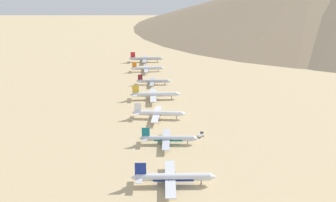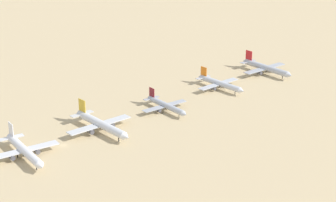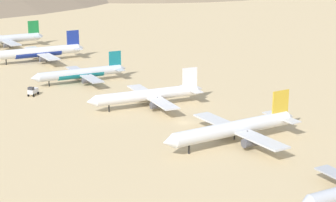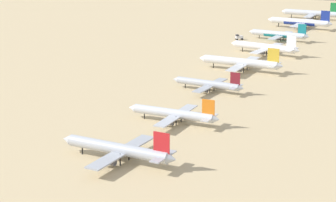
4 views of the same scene
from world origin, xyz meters
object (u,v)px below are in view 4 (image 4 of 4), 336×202
object	(u,v)px
parked_jet_5	(209,84)
parked_jet_4	(241,62)
service_truck	(239,37)
parked_jet_3	(265,47)
parked_jet_0	(312,13)
parked_jet_6	(174,114)
parked_jet_7	(119,149)
parked_jet_1	(300,22)
parked_jet_2	(279,34)

from	to	relation	value
parked_jet_5	parked_jet_4	bearing A→B (deg)	-87.25
parked_jet_4	parked_jet_5	world-z (taller)	parked_jet_4
service_truck	parked_jet_3	bearing A→B (deg)	131.11
parked_jet_0	parked_jet_3	size ratio (longest dim) A/B	1.08
parked_jet_5	parked_jet_6	bearing A→B (deg)	99.40
parked_jet_5	parked_jet_7	xyz separation A→B (m)	(-12.49, 103.80, 0.82)
parked_jet_0	parked_jet_4	world-z (taller)	parked_jet_0
parked_jet_0	parked_jet_7	world-z (taller)	parked_jet_0
parked_jet_5	parked_jet_6	world-z (taller)	parked_jet_6
parked_jet_3	parked_jet_4	world-z (taller)	parked_jet_4
parked_jet_3	parked_jet_6	xyz separation A→B (m)	(-15.25, 153.29, -0.50)
parked_jet_3	parked_jet_6	bearing A→B (deg)	95.68
parked_jet_1	parked_jet_2	world-z (taller)	parked_jet_1
parked_jet_2	parked_jet_6	distance (m)	204.24
parked_jet_3	parked_jet_7	world-z (taller)	parked_jet_7
parked_jet_2	parked_jet_4	xyz separation A→B (m)	(-11.81, 99.34, 0.64)
parked_jet_2	parked_jet_7	xyz separation A→B (m)	(-26.67, 252.44, 0.35)
parked_jet_1	parked_jet_6	bearing A→B (deg)	95.56
parked_jet_1	parked_jet_4	size ratio (longest dim) A/B	1.03
parked_jet_2	parked_jet_3	distance (m)	50.26
parked_jet_6	parked_jet_5	bearing A→B (deg)	-80.60
parked_jet_7	parked_jet_4	bearing A→B (deg)	-84.45
parked_jet_3	parked_jet_7	xyz separation A→B (m)	(-18.76, 202.82, 0.01)
parked_jet_0	service_truck	xyz separation A→B (m)	(17.86, 116.88, -2.91)
parked_jet_2	parked_jet_6	size ratio (longest dim) A/B	1.05
parked_jet_6	service_truck	distance (m)	197.82
parked_jet_7	parked_jet_3	bearing A→B (deg)	-84.72
parked_jet_1	parked_jet_7	xyz separation A→B (m)	(-28.66, 307.90, -0.37)
parked_jet_6	service_truck	bearing A→B (deg)	-75.72
parked_jet_7	parked_jet_2	bearing A→B (deg)	-83.97
parked_jet_1	parked_jet_6	xyz separation A→B (m)	(-25.16, 258.38, -0.88)
parked_jet_7	service_truck	distance (m)	246.85
parked_jet_0	parked_jet_6	size ratio (longest dim) A/B	1.21
parked_jet_1	parked_jet_7	size ratio (longest dim) A/B	1.09
parked_jet_2	service_truck	xyz separation A→B (m)	(25.61, 11.21, -2.21)
parked_jet_1	parked_jet_4	distance (m)	155.41
parked_jet_0	parked_jet_5	distance (m)	255.25
service_truck	parked_jet_0	bearing A→B (deg)	-98.69
parked_jet_6	parked_jet_7	size ratio (longest dim) A/B	0.89
service_truck	parked_jet_6	bearing A→B (deg)	104.28
parked_jet_0	parked_jet_5	bearing A→B (deg)	94.93
parked_jet_3	parked_jet_1	bearing A→B (deg)	-84.62
parked_jet_0	parked_jet_6	xyz separation A→B (m)	(-30.92, 308.58, -0.86)
parked_jet_1	parked_jet_0	bearing A→B (deg)	-83.45
parked_jet_4	parked_jet_1	bearing A→B (deg)	-84.91
parked_jet_5	parked_jet_3	bearing A→B (deg)	-86.38
parked_jet_0	parked_jet_7	size ratio (longest dim) A/B	1.08
parked_jet_7	service_truck	world-z (taller)	parked_jet_7
parked_jet_0	parked_jet_3	xyz separation A→B (m)	(-15.67, 155.29, -0.36)
parked_jet_3	parked_jet_6	size ratio (longest dim) A/B	1.12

